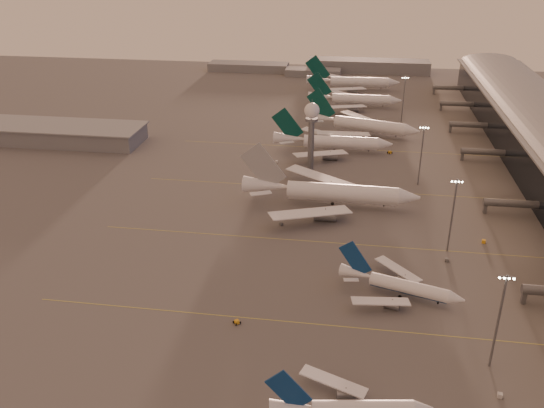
# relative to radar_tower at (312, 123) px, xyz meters

# --- Properties ---
(ground) EXTENTS (700.00, 700.00, 0.00)m
(ground) POSITION_rel_radar_tower_xyz_m (-5.00, -120.00, -20.95)
(ground) COLOR #545151
(ground) RESTS_ON ground
(taxiway_markings) EXTENTS (180.00, 185.25, 0.02)m
(taxiway_markings) POSITION_rel_radar_tower_xyz_m (25.00, -64.00, -20.94)
(taxiway_markings) COLOR gold
(taxiway_markings) RESTS_ON ground
(hangar) EXTENTS (82.00, 27.00, 8.50)m
(hangar) POSITION_rel_radar_tower_xyz_m (-125.00, 20.00, -16.63)
(hangar) COLOR slate
(hangar) RESTS_ON ground
(radar_tower) EXTENTS (6.40, 6.40, 31.10)m
(radar_tower) POSITION_rel_radar_tower_xyz_m (0.00, 0.00, 0.00)
(radar_tower) COLOR slate
(radar_tower) RESTS_ON ground
(mast_a) EXTENTS (3.60, 0.56, 25.00)m
(mast_a) POSITION_rel_radar_tower_xyz_m (53.00, -120.00, -7.21)
(mast_a) COLOR slate
(mast_a) RESTS_ON ground
(mast_b) EXTENTS (3.60, 0.56, 25.00)m
(mast_b) POSITION_rel_radar_tower_xyz_m (50.00, -65.00, -7.21)
(mast_b) COLOR slate
(mast_b) RESTS_ON ground
(mast_c) EXTENTS (3.60, 0.56, 25.00)m
(mast_c) POSITION_rel_radar_tower_xyz_m (45.00, -10.00, -7.21)
(mast_c) COLOR slate
(mast_c) RESTS_ON ground
(mast_d) EXTENTS (3.60, 0.56, 25.00)m
(mast_d) POSITION_rel_radar_tower_xyz_m (43.00, 80.00, -7.21)
(mast_d) COLOR slate
(mast_d) RESTS_ON ground
(distant_horizon) EXTENTS (165.00, 37.50, 9.00)m
(distant_horizon) POSITION_rel_radar_tower_xyz_m (-2.38, 205.14, -17.06)
(distant_horizon) COLOR slate
(distant_horizon) RESTS_ON ground
(narrowbody_mid) EXTENTS (34.98, 27.49, 14.09)m
(narrowbody_mid) POSITION_rel_radar_tower_xyz_m (33.41, -93.42, -18.10)
(narrowbody_mid) COLOR white
(narrowbody_mid) RESTS_ON ground
(widebody_white) EXTENTS (66.92, 53.60, 23.53)m
(widebody_white) POSITION_rel_radar_tower_xyz_m (10.73, -36.07, -16.87)
(widebody_white) COLOR white
(widebody_white) RESTS_ON ground
(greentail_a) EXTENTS (56.61, 45.75, 20.57)m
(greentail_a) POSITION_rel_radar_tower_xyz_m (8.32, 24.62, -17.32)
(greentail_a) COLOR white
(greentail_a) RESTS_ON ground
(greentail_b) EXTENTS (58.35, 46.48, 21.74)m
(greentail_b) POSITION_rel_radar_tower_xyz_m (21.67, 53.68, -17.11)
(greentail_b) COLOR white
(greentail_b) RESTS_ON ground
(greentail_c) EXTENTS (56.04, 45.30, 20.37)m
(greentail_c) POSITION_rel_radar_tower_xyz_m (16.88, 106.25, -17.35)
(greentail_c) COLOR white
(greentail_c) RESTS_ON ground
(greentail_d) EXTENTS (62.40, 50.29, 22.65)m
(greentail_d) POSITION_rel_radar_tower_xyz_m (14.92, 149.31, -16.95)
(greentail_d) COLOR white
(greentail_d) RESTS_ON ground
(gsv_catering_a) EXTENTS (5.47, 3.06, 4.26)m
(gsv_catering_a) POSITION_rel_radar_tower_xyz_m (53.47, -130.39, -18.82)
(gsv_catering_a) COLOR silver
(gsv_catering_a) RESTS_ON ground
(gsv_tug_mid) EXTENTS (4.09, 4.13, 1.04)m
(gsv_tug_mid) POSITION_rel_radar_tower_xyz_m (-9.00, -112.96, -20.41)
(gsv_tug_mid) COLOR #F0A71C
(gsv_tug_mid) RESTS_ON ground
(gsv_truck_b) EXTENTS (5.96, 2.72, 2.32)m
(gsv_truck_b) POSITION_rel_radar_tower_xyz_m (49.45, -72.05, -19.76)
(gsv_truck_b) COLOR #595B5E
(gsv_truck_b) RESTS_ON ground
(gsv_truck_c) EXTENTS (4.43, 5.64, 2.18)m
(gsv_truck_c) POSITION_rel_radar_tower_xyz_m (-5.08, -54.60, -19.83)
(gsv_truck_c) COLOR #595B5E
(gsv_truck_c) RESTS_ON ground
(gsv_catering_b) EXTENTS (5.92, 3.32, 4.61)m
(gsv_catering_b) POSITION_rel_radar_tower_xyz_m (62.76, -57.87, -18.64)
(gsv_catering_b) COLOR #F0A71C
(gsv_catering_b) RESTS_ON ground
(gsv_tug_far) EXTENTS (4.12, 4.09, 1.04)m
(gsv_tug_far) POSITION_rel_radar_tower_xyz_m (9.22, -13.76, -20.41)
(gsv_tug_far) COLOR silver
(gsv_tug_far) RESTS_ON ground
(gsv_truck_d) EXTENTS (2.67, 5.84, 2.28)m
(gsv_truck_d) POSITION_rel_radar_tower_xyz_m (-15.59, 6.31, -19.79)
(gsv_truck_d) COLOR silver
(gsv_truck_d) RESTS_ON ground
(gsv_tug_hangar) EXTENTS (4.68, 4.26, 1.15)m
(gsv_tug_hangar) POSITION_rel_radar_tower_xyz_m (34.96, 26.27, -20.36)
(gsv_tug_hangar) COLOR #F0A71C
(gsv_tug_hangar) RESTS_ON ground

